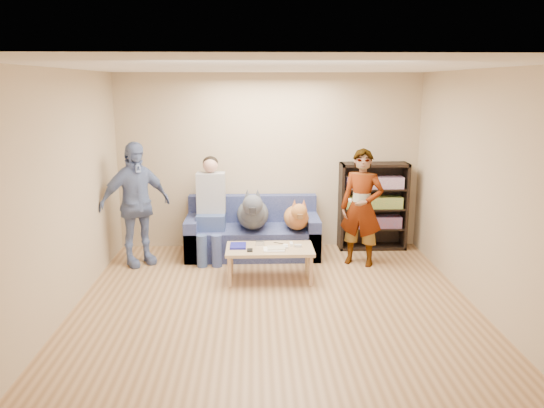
{
  "coord_description": "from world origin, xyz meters",
  "views": [
    {
      "loc": [
        -0.23,
        -5.35,
        2.44
      ],
      "look_at": [
        0.0,
        1.2,
        0.95
      ],
      "focal_mm": 35.0,
      "sensor_mm": 36.0,
      "label": 1
    }
  ],
  "objects_px": {
    "dog_gray": "(253,213)",
    "camera_silver": "(260,243)",
    "notebook_blue": "(238,246)",
    "sofa": "(253,235)",
    "bookshelf": "(373,204)",
    "person_seated": "(211,205)",
    "person_standing_right": "(362,208)",
    "coffee_table": "(270,251)",
    "person_standing_left": "(135,204)",
    "dog_tan": "(297,217)"
  },
  "relations": [
    {
      "from": "person_standing_left",
      "to": "person_standing_right",
      "type": "bearing_deg",
      "value": -37.15
    },
    {
      "from": "sofa",
      "to": "dog_gray",
      "type": "xyz_separation_m",
      "value": [
        0.0,
        -0.16,
        0.38
      ]
    },
    {
      "from": "person_standing_right",
      "to": "bookshelf",
      "type": "height_order",
      "value": "person_standing_right"
    },
    {
      "from": "person_seated",
      "to": "dog_tan",
      "type": "bearing_deg",
      "value": -4.79
    },
    {
      "from": "sofa",
      "to": "person_standing_left",
      "type": "bearing_deg",
      "value": -166.02
    },
    {
      "from": "dog_gray",
      "to": "sofa",
      "type": "bearing_deg",
      "value": 91.14
    },
    {
      "from": "notebook_blue",
      "to": "person_seated",
      "type": "height_order",
      "value": "person_seated"
    },
    {
      "from": "camera_silver",
      "to": "bookshelf",
      "type": "bearing_deg",
      "value": 34.31
    },
    {
      "from": "notebook_blue",
      "to": "person_seated",
      "type": "distance_m",
      "value": 1.02
    },
    {
      "from": "person_standing_right",
      "to": "sofa",
      "type": "distance_m",
      "value": 1.65
    },
    {
      "from": "person_standing_right",
      "to": "sofa",
      "type": "relative_size",
      "value": 0.84
    },
    {
      "from": "person_standing_right",
      "to": "person_seated",
      "type": "bearing_deg",
      "value": -165.07
    },
    {
      "from": "dog_tan",
      "to": "coffee_table",
      "type": "xyz_separation_m",
      "value": [
        -0.41,
        -0.82,
        -0.23
      ]
    },
    {
      "from": "person_standing_left",
      "to": "sofa",
      "type": "bearing_deg",
      "value": -21.24
    },
    {
      "from": "camera_silver",
      "to": "dog_tan",
      "type": "height_order",
      "value": "dog_tan"
    },
    {
      "from": "notebook_blue",
      "to": "camera_silver",
      "type": "distance_m",
      "value": 0.29
    },
    {
      "from": "dog_gray",
      "to": "bookshelf",
      "type": "height_order",
      "value": "bookshelf"
    },
    {
      "from": "camera_silver",
      "to": "dog_tan",
      "type": "relative_size",
      "value": 0.1
    },
    {
      "from": "sofa",
      "to": "person_seated",
      "type": "xyz_separation_m",
      "value": [
        -0.59,
        -0.13,
        0.49
      ]
    },
    {
      "from": "bookshelf",
      "to": "camera_silver",
      "type": "bearing_deg",
      "value": -145.69
    },
    {
      "from": "person_seated",
      "to": "coffee_table",
      "type": "xyz_separation_m",
      "value": [
        0.81,
        -0.92,
        -0.4
      ]
    },
    {
      "from": "person_standing_left",
      "to": "dog_gray",
      "type": "distance_m",
      "value": 1.62
    },
    {
      "from": "notebook_blue",
      "to": "sofa",
      "type": "xyz_separation_m",
      "value": [
        0.18,
        1.0,
        -0.15
      ]
    },
    {
      "from": "camera_silver",
      "to": "dog_tan",
      "type": "bearing_deg",
      "value": 52.99
    },
    {
      "from": "coffee_table",
      "to": "camera_silver",
      "type": "bearing_deg",
      "value": 135.0
    },
    {
      "from": "person_standing_right",
      "to": "dog_tan",
      "type": "xyz_separation_m",
      "value": [
        -0.86,
        0.27,
        -0.19
      ]
    },
    {
      "from": "sofa",
      "to": "coffee_table",
      "type": "distance_m",
      "value": 1.07
    },
    {
      "from": "coffee_table",
      "to": "notebook_blue",
      "type": "bearing_deg",
      "value": 172.87
    },
    {
      "from": "sofa",
      "to": "bookshelf",
      "type": "bearing_deg",
      "value": 7.4
    },
    {
      "from": "dog_tan",
      "to": "dog_gray",
      "type": "bearing_deg",
      "value": 174.07
    },
    {
      "from": "person_seated",
      "to": "bookshelf",
      "type": "relative_size",
      "value": 1.13
    },
    {
      "from": "notebook_blue",
      "to": "bookshelf",
      "type": "distance_m",
      "value": 2.35
    },
    {
      "from": "notebook_blue",
      "to": "dog_tan",
      "type": "distance_m",
      "value": 1.13
    },
    {
      "from": "person_standing_left",
      "to": "dog_gray",
      "type": "relative_size",
      "value": 1.34
    },
    {
      "from": "notebook_blue",
      "to": "dog_gray",
      "type": "distance_m",
      "value": 0.88
    },
    {
      "from": "sofa",
      "to": "dog_gray",
      "type": "height_order",
      "value": "dog_gray"
    },
    {
      "from": "dog_gray",
      "to": "person_standing_left",
      "type": "bearing_deg",
      "value": -171.73
    },
    {
      "from": "person_standing_left",
      "to": "notebook_blue",
      "type": "distance_m",
      "value": 1.58
    },
    {
      "from": "person_standing_right",
      "to": "coffee_table",
      "type": "relative_size",
      "value": 1.45
    },
    {
      "from": "sofa",
      "to": "person_seated",
      "type": "height_order",
      "value": "person_seated"
    },
    {
      "from": "person_standing_left",
      "to": "notebook_blue",
      "type": "xyz_separation_m",
      "value": [
        1.4,
        -0.6,
        -0.42
      ]
    },
    {
      "from": "notebook_blue",
      "to": "coffee_table",
      "type": "bearing_deg",
      "value": -7.13
    },
    {
      "from": "person_standing_right",
      "to": "person_standing_left",
      "type": "bearing_deg",
      "value": -156.83
    },
    {
      "from": "dog_tan",
      "to": "bookshelf",
      "type": "height_order",
      "value": "bookshelf"
    },
    {
      "from": "dog_gray",
      "to": "coffee_table",
      "type": "distance_m",
      "value": 0.95
    },
    {
      "from": "camera_silver",
      "to": "bookshelf",
      "type": "height_order",
      "value": "bookshelf"
    },
    {
      "from": "dog_gray",
      "to": "camera_silver",
      "type": "bearing_deg",
      "value": -83.08
    },
    {
      "from": "sofa",
      "to": "bookshelf",
      "type": "height_order",
      "value": "bookshelf"
    },
    {
      "from": "notebook_blue",
      "to": "coffee_table",
      "type": "height_order",
      "value": "notebook_blue"
    },
    {
      "from": "person_standing_left",
      "to": "person_seated",
      "type": "bearing_deg",
      "value": -20.14
    }
  ]
}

